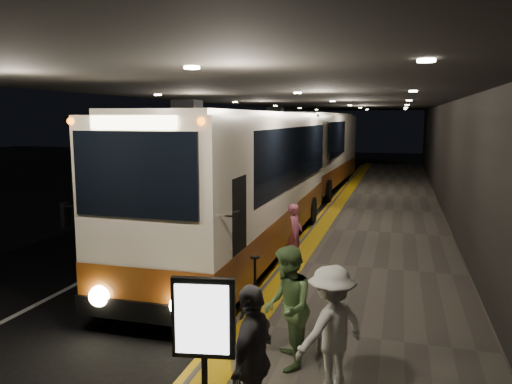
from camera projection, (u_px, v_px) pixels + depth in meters
The scene contains 18 objects.
ground at pixel (181, 268), 12.77m from camera, with size 90.00×90.00×0.00m, color black.
lane_line_white at pixel (193, 224), 18.01m from camera, with size 0.12×50.00×0.01m, color silver.
kerb_stripe_yellow at pixel (306, 232), 16.87m from camera, with size 0.18×50.00×0.01m, color gold.
sidewalk at pixel (379, 234), 16.20m from camera, with size 4.50×50.00×0.15m, color #514C44.
tactile_strip at pixel (321, 228), 16.71m from camera, with size 0.50×50.00×0.01m, color gold.
terminal_wall at pixel (459, 145), 15.15m from camera, with size 0.10×50.00×6.00m, color black.
support_columns at pixel (188, 167), 16.66m from camera, with size 0.80×24.80×4.40m.
canopy at pixel (313, 93), 16.15m from camera, with size 9.00×50.00×0.40m, color black.
coach_main at pixel (246, 188), 14.08m from camera, with size 2.69×12.45×3.87m.
coach_second at pixel (316, 154), 26.55m from camera, with size 3.01×12.62×3.94m.
passenger_boarding at pixel (295, 233), 12.67m from camera, with size 0.55×0.36×1.52m, color #AD5169.
passenger_waiting_green at pixel (287, 307), 7.33m from camera, with size 0.89×0.55×1.83m, color #537641.
passenger_waiting_white at pixel (331, 328), 6.71m from camera, with size 1.12×0.52×1.73m, color silver.
passenger_waiting_grey at pixel (252, 358), 5.81m from camera, with size 1.05×0.54×1.79m, color #424145.
bag_polka at pixel (326, 342), 7.84m from camera, with size 0.29×0.12×0.35m, color black.
bag_plain at pixel (240, 363), 7.24m from camera, with size 0.23×0.13×0.29m, color silver.
info_sign at pixel (203, 321), 6.26m from camera, with size 0.81×0.25×1.70m.
stanchion_post at pixel (255, 285), 9.43m from camera, with size 0.05×0.05×1.08m, color black.
Camera 1 is at (5.29, -11.32, 3.82)m, focal length 35.00 mm.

